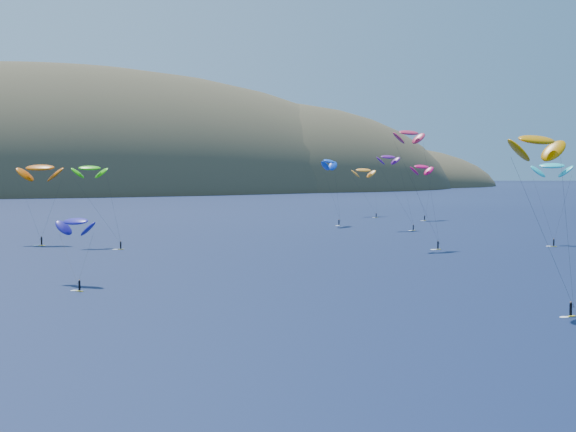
# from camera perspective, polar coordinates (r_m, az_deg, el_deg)

# --- Properties ---
(island) EXTENTS (730.00, 300.00, 210.00)m
(island) POSITION_cam_1_polar(r_m,az_deg,el_deg) (623.20, -14.18, 0.81)
(island) COLOR #3D3526
(island) RESTS_ON ground
(kitesurfer_1) EXTENTS (11.53, 11.75, 20.50)m
(kitesurfer_1) POSITION_cam_1_polar(r_m,az_deg,el_deg) (194.83, -17.23, 3.29)
(kitesurfer_1) COLOR gold
(kitesurfer_1) RESTS_ON ground
(kitesurfer_2) EXTENTS (9.37, 10.59, 23.76)m
(kitesurfer_2) POSITION_cam_1_polar(r_m,az_deg,el_deg) (106.88, 17.26, 5.18)
(kitesurfer_2) COLOR gold
(kitesurfer_2) RESTS_ON ground
(kitesurfer_3) EXTENTS (9.00, 13.60, 19.63)m
(kitesurfer_3) POSITION_cam_1_polar(r_m,az_deg,el_deg) (185.53, -13.93, 3.32)
(kitesurfer_3) COLOR gold
(kitesurfer_3) RESTS_ON ground
(kitesurfer_4) EXTENTS (9.57, 9.13, 21.97)m
(kitesurfer_4) POSITION_cam_1_polar(r_m,az_deg,el_deg) (244.11, 2.93, 3.90)
(kitesurfer_4) COLOR gold
(kitesurfer_4) RESTS_ON ground
(kitesurfer_5) EXTENTS (10.71, 12.19, 20.52)m
(kitesurfer_5) POSITION_cam_1_polar(r_m,az_deg,el_deg) (196.39, 18.26, 3.41)
(kitesurfer_5) COLOR gold
(kitesurfer_5) RESTS_ON ground
(kitesurfer_6) EXTENTS (7.51, 10.12, 22.57)m
(kitesurfer_6) POSITION_cam_1_polar(r_m,az_deg,el_deg) (230.43, 7.14, 4.18)
(kitesurfer_6) COLOR gold
(kitesurfer_6) RESTS_ON ground
(kitesurfer_8) EXTENTS (9.96, 8.92, 20.40)m
(kitesurfer_8) POSITION_cam_1_polar(r_m,az_deg,el_deg) (273.59, 9.48, 3.47)
(kitesurfer_8) COLOR gold
(kitesurfer_8) RESTS_ON ground
(kitesurfer_9) EXTENTS (8.26, 9.96, 27.52)m
(kitesurfer_9) POSITION_cam_1_polar(r_m,az_deg,el_deg) (179.32, 8.59, 5.86)
(kitesurfer_9) COLOR gold
(kitesurfer_9) RESTS_ON ground
(kitesurfer_10) EXTENTS (6.92, 13.26, 11.45)m
(kitesurfer_10) POSITION_cam_1_polar(r_m,az_deg,el_deg) (126.84, -14.87, -0.38)
(kitesurfer_10) COLOR gold
(kitesurfer_10) RESTS_ON ground
(kitesurfer_11) EXTENTS (9.27, 13.76, 19.08)m
(kitesurfer_11) POSITION_cam_1_polar(r_m,az_deg,el_deg) (291.34, 5.39, 3.26)
(kitesurfer_11) COLOR gold
(kitesurfer_11) RESTS_ON ground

